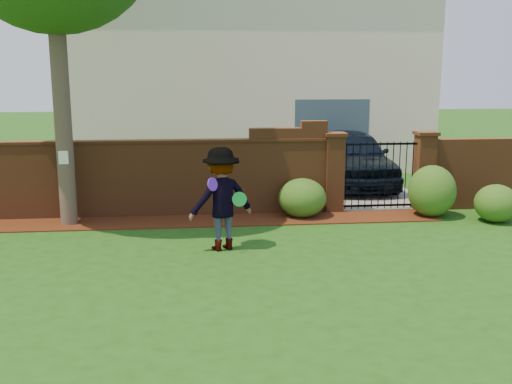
{
  "coord_description": "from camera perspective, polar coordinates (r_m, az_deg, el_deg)",
  "views": [
    {
      "loc": [
        -0.84,
        -9.46,
        3.31
      ],
      "look_at": [
        0.29,
        1.4,
        1.05
      ],
      "focal_mm": 41.55,
      "sensor_mm": 36.0,
      "label": 1
    }
  ],
  "objects": [
    {
      "name": "brick_wall_return",
      "position": [
        15.57,
        22.72,
        1.69
      ],
      "size": [
        4.0,
        0.25,
        1.7
      ],
      "primitive_type": "cube",
      "color": "brown",
      "rests_on": "ground"
    },
    {
      "name": "pillar_right",
      "position": [
        14.71,
        15.88,
        2.03
      ],
      "size": [
        0.5,
        0.5,
        1.88
      ],
      "color": "brown",
      "rests_on": "ground"
    },
    {
      "name": "shrub_left",
      "position": [
        13.52,
        4.47,
        -0.57
      ],
      "size": [
        1.09,
        1.09,
        0.89
      ],
      "primitive_type": "ellipsoid",
      "color": "#225319",
      "rests_on": "ground"
    },
    {
      "name": "frisbee_green",
      "position": [
        10.87,
        -1.61,
        -0.69
      ],
      "size": [
        0.27,
        0.07,
        0.27
      ],
      "primitive_type": "cylinder",
      "rotation": [
        1.43,
        0.0,
        -0.04
      ],
      "color": "green",
      "rests_on": "man"
    },
    {
      "name": "house",
      "position": [
        21.54,
        -1.02,
        11.28
      ],
      "size": [
        12.4,
        6.4,
        6.3
      ],
      "color": "#EFDFC8",
      "rests_on": "ground"
    },
    {
      "name": "driveway",
      "position": [
        18.29,
        7.91,
        1.16
      ],
      "size": [
        3.2,
        8.0,
        0.01
      ],
      "primitive_type": "cube",
      "color": "gray",
      "rests_on": "ground"
    },
    {
      "name": "pillar_left",
      "position": [
        14.04,
        7.51,
        1.94
      ],
      "size": [
        0.5,
        0.5,
        1.88
      ],
      "color": "brown",
      "rests_on": "ground"
    },
    {
      "name": "iron_gate",
      "position": [
        14.36,
        11.78,
        1.59
      ],
      "size": [
        1.78,
        0.03,
        1.6
      ],
      "color": "black",
      "rests_on": "ground"
    },
    {
      "name": "ground",
      "position": [
        10.06,
        -0.81,
        -7.54
      ],
      "size": [
        80.0,
        80.0,
        0.01
      ],
      "primitive_type": "cube",
      "color": "#1D4A12",
      "rests_on": "ground"
    },
    {
      "name": "mulch_bed",
      "position": [
        13.22,
        -6.22,
        -2.82
      ],
      "size": [
        11.1,
        1.08,
        0.03
      ],
      "primitive_type": "cube",
      "color": "#3D190B",
      "rests_on": "ground"
    },
    {
      "name": "paper_notice",
      "position": [
        13.1,
        -18.05,
        3.17
      ],
      "size": [
        0.2,
        0.01,
        0.28
      ],
      "primitive_type": "cube",
      "color": "white",
      "rests_on": "tree"
    },
    {
      "name": "man",
      "position": [
        10.95,
        -3.3,
        -0.71
      ],
      "size": [
        1.42,
        1.11,
        1.93
      ],
      "primitive_type": "imported",
      "rotation": [
        0.0,
        0.0,
        3.5
      ],
      "color": "gray",
      "rests_on": "ground"
    },
    {
      "name": "brick_wall",
      "position": [
        13.72,
        -10.72,
        1.48
      ],
      "size": [
        8.7,
        0.31,
        2.16
      ],
      "color": "brown",
      "rests_on": "ground"
    },
    {
      "name": "frisbee_purple",
      "position": [
        10.51,
        -4.2,
        0.75
      ],
      "size": [
        0.22,
        0.23,
        0.24
      ],
      "primitive_type": "cylinder",
      "rotation": [
        1.36,
        0.0,
        0.83
      ],
      "color": "#6B21CF",
      "rests_on": "man"
    },
    {
      "name": "shrub_right",
      "position": [
        14.1,
        22.12,
        -1.02
      ],
      "size": [
        0.94,
        0.94,
        0.84
      ],
      "primitive_type": "ellipsoid",
      "color": "#225319",
      "rests_on": "ground"
    },
    {
      "name": "car",
      "position": [
        17.25,
        9.34,
        3.21
      ],
      "size": [
        1.96,
        4.79,
        1.63
      ],
      "primitive_type": "imported",
      "rotation": [
        0.0,
        0.0,
        0.01
      ],
      "color": "black",
      "rests_on": "ground"
    },
    {
      "name": "shrub_middle",
      "position": [
        14.08,
        16.58,
        0.08
      ],
      "size": [
        1.08,
        1.08,
        1.19
      ],
      "primitive_type": "ellipsoid",
      "color": "#225319",
      "rests_on": "ground"
    }
  ]
}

